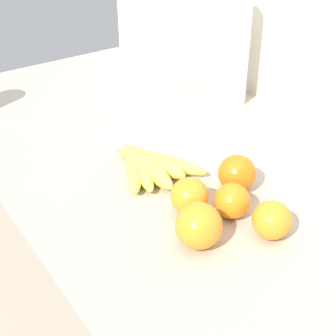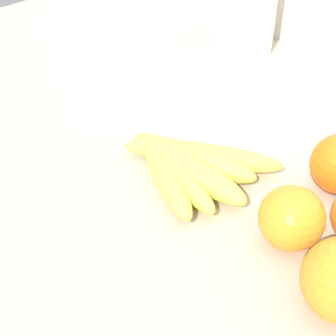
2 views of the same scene
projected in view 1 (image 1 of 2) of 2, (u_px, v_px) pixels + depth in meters
The scene contains 9 objects.
counter at pixel (189, 317), 1.30m from camera, with size 1.52×0.74×0.90m, color #ADA08C.
wall_back at pixel (308, 202), 1.38m from camera, with size 1.92×0.06×1.30m, color silver.
banana_bunch at pixel (148, 165), 1.04m from camera, with size 0.20×0.18×0.04m.
orange_right at pixel (199, 226), 0.84m from camera, with size 0.08×0.08×0.08m, color orange.
orange_front at pixel (237, 173), 0.98m from camera, with size 0.07×0.07×0.07m, color orange.
orange_center at pixel (232, 201), 0.91m from camera, with size 0.07×0.07×0.07m, color orange.
orange_far_right at pixel (272, 220), 0.86m from camera, with size 0.07×0.07×0.07m, color orange.
orange_back_right at pixel (190, 196), 0.92m from camera, with size 0.07×0.07×0.07m, color orange.
paper_towel_roll at pixel (226, 51), 1.27m from camera, with size 0.11×0.11×0.30m.
Camera 1 is at (0.70, -0.54, 1.47)m, focal length 54.03 mm.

